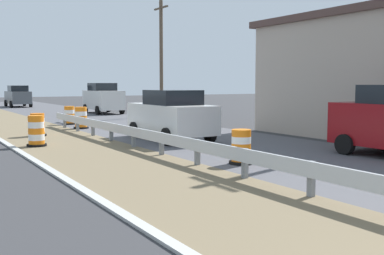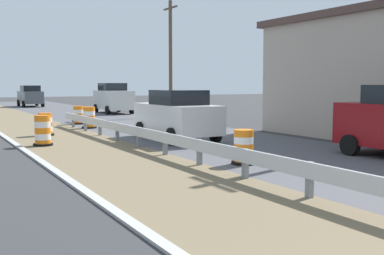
% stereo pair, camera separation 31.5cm
% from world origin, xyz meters
% --- Properties ---
extents(traffic_barrel_close, '(0.67, 0.67, 0.95)m').
position_xyz_m(traffic_barrel_close, '(3.46, 9.61, 0.43)').
color(traffic_barrel_close, orange).
rests_on(traffic_barrel_close, ground).
extents(traffic_barrel_mid, '(0.69, 0.69, 1.09)m').
position_xyz_m(traffic_barrel_mid, '(-0.48, 16.26, 0.49)').
color(traffic_barrel_mid, orange).
rests_on(traffic_barrel_mid, ground).
extents(traffic_barrel_far, '(0.73, 0.73, 1.06)m').
position_xyz_m(traffic_barrel_far, '(2.93, 21.78, 0.48)').
color(traffic_barrel_far, orange).
rests_on(traffic_barrel_far, ground).
extents(traffic_barrel_farther, '(0.72, 0.72, 0.96)m').
position_xyz_m(traffic_barrel_farther, '(0.32, 19.51, 0.43)').
color(traffic_barrel_farther, orange).
rests_on(traffic_barrel_farther, ground).
extents(traffic_barrel_farthest, '(0.67, 0.67, 0.99)m').
position_xyz_m(traffic_barrel_farthest, '(3.12, 24.35, 0.44)').
color(traffic_barrel_farthest, orange).
rests_on(traffic_barrel_farthest, ground).
extents(car_lead_near_lane, '(2.11, 4.47, 1.96)m').
position_xyz_m(car_lead_near_lane, '(4.47, 15.42, 0.98)').
color(car_lead_near_lane, silver).
rests_on(car_lead_near_lane, ground).
extents(car_lead_far_lane, '(1.96, 4.21, 2.04)m').
position_xyz_m(car_lead_far_lane, '(4.65, 46.00, 1.02)').
color(car_lead_far_lane, '#4C5156').
rests_on(car_lead_far_lane, ground).
extents(car_mid_far_lane, '(2.16, 4.54, 2.25)m').
position_xyz_m(car_mid_far_lane, '(8.13, 32.53, 1.12)').
color(car_mid_far_lane, silver).
rests_on(car_mid_far_lane, ground).
extents(utility_pole_mid, '(0.24, 1.80, 7.70)m').
position_xyz_m(utility_pole_mid, '(10.26, 27.21, 4.00)').
color(utility_pole_mid, brown).
rests_on(utility_pole_mid, ground).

